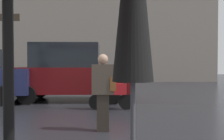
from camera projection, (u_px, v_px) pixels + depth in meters
name	position (u px, v px, depth m)	size (l,w,h in m)	color
pedestrian_with_bag	(104.00, 88.00, 5.37)	(0.48, 0.24, 1.56)	#2A241E
parked_scooter	(110.00, 91.00, 7.90)	(1.34, 0.32, 1.23)	black
parked_car_right	(71.00, 72.00, 9.79)	(4.32, 2.00, 2.09)	#590C0F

